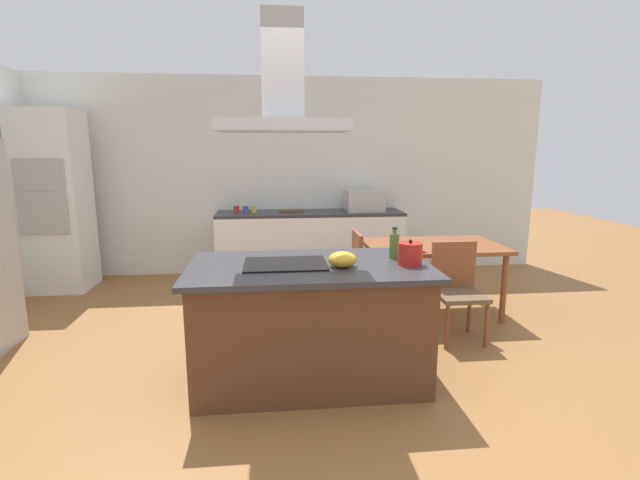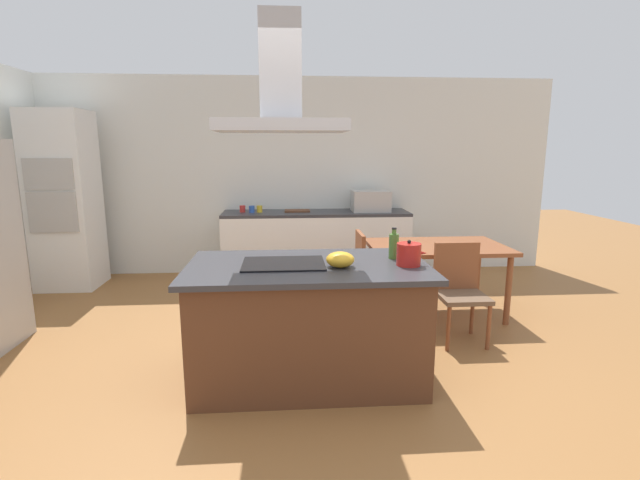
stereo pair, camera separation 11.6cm
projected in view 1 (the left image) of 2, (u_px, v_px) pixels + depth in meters
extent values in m
plane|color=#936033|center=(298.00, 311.00, 5.04)|extent=(16.00, 16.00, 0.00)
cube|color=silver|center=(290.00, 177.00, 6.48)|extent=(7.20, 0.10, 2.70)
cube|color=#59331E|center=(310.00, 324.00, 3.49)|extent=(1.67, 0.92, 0.86)
cube|color=#333338|center=(310.00, 267.00, 3.40)|extent=(1.77, 1.02, 0.04)
cube|color=black|center=(285.00, 264.00, 3.38)|extent=(0.60, 0.44, 0.01)
cylinder|color=#B21E19|center=(410.00, 254.00, 3.37)|extent=(0.18, 0.18, 0.16)
sphere|color=black|center=(411.00, 241.00, 3.35)|extent=(0.03, 0.03, 0.03)
cone|color=#B21E19|center=(424.00, 252.00, 3.38)|extent=(0.06, 0.03, 0.04)
cylinder|color=#47722D|center=(394.00, 246.00, 3.57)|extent=(0.08, 0.08, 0.19)
cylinder|color=#47722D|center=(395.00, 231.00, 3.55)|extent=(0.03, 0.03, 0.04)
cylinder|color=black|center=(395.00, 228.00, 3.54)|extent=(0.04, 0.04, 0.01)
ellipsoid|color=gold|center=(342.00, 259.00, 3.31)|extent=(0.20, 0.20, 0.11)
cube|color=white|center=(310.00, 246.00, 6.32)|extent=(2.51, 0.62, 0.86)
cube|color=#333338|center=(310.00, 213.00, 6.24)|extent=(2.51, 0.62, 0.04)
cube|color=#B2AFAA|center=(365.00, 201.00, 6.28)|extent=(0.50, 0.38, 0.28)
cylinder|color=red|center=(236.00, 209.00, 6.15)|extent=(0.08, 0.08, 0.09)
cylinder|color=#2D56B2|center=(246.00, 209.00, 6.12)|extent=(0.08, 0.08, 0.09)
cylinder|color=gold|center=(254.00, 209.00, 6.15)|extent=(0.08, 0.08, 0.09)
cube|color=#59331E|center=(292.00, 211.00, 6.25)|extent=(0.34, 0.24, 0.02)
cube|color=white|center=(55.00, 202.00, 5.64)|extent=(0.70, 0.64, 2.20)
cube|color=#B2AFAA|center=(39.00, 174.00, 5.25)|extent=(0.56, 0.02, 0.36)
cube|color=#B2AFAA|center=(43.00, 213.00, 5.34)|extent=(0.56, 0.02, 0.48)
cube|color=brown|center=(433.00, 246.00, 4.85)|extent=(1.40, 0.90, 0.04)
cylinder|color=brown|center=(383.00, 293.00, 4.50)|extent=(0.06, 0.06, 0.71)
cylinder|color=brown|center=(504.00, 289.00, 4.63)|extent=(0.06, 0.06, 0.71)
cylinder|color=brown|center=(367.00, 273.00, 5.22)|extent=(0.06, 0.06, 0.71)
cylinder|color=brown|center=(472.00, 270.00, 5.35)|extent=(0.06, 0.06, 0.71)
cube|color=brown|center=(339.00, 276.00, 4.81)|extent=(0.42, 0.42, 0.04)
cube|color=brown|center=(357.00, 253.00, 4.78)|extent=(0.04, 0.42, 0.44)
cylinder|color=brown|center=(324.00, 303.00, 4.66)|extent=(0.04, 0.04, 0.41)
cylinder|color=brown|center=(320.00, 292.00, 5.01)|extent=(0.04, 0.04, 0.41)
cylinder|color=brown|center=(359.00, 302.00, 4.69)|extent=(0.04, 0.04, 0.41)
cylinder|color=brown|center=(353.00, 291.00, 5.04)|extent=(0.04, 0.04, 0.41)
cube|color=brown|center=(460.00, 295.00, 4.18)|extent=(0.42, 0.42, 0.04)
cube|color=brown|center=(453.00, 265.00, 4.32)|extent=(0.42, 0.04, 0.44)
cylinder|color=brown|center=(486.00, 325.00, 4.07)|extent=(0.04, 0.04, 0.41)
cylinder|color=brown|center=(447.00, 327.00, 4.03)|extent=(0.04, 0.04, 0.41)
cylinder|color=brown|center=(469.00, 311.00, 4.42)|extent=(0.04, 0.04, 0.41)
cylinder|color=brown|center=(433.00, 313.00, 4.38)|extent=(0.04, 0.04, 0.41)
cube|color=#ADADB2|center=(283.00, 126.00, 3.19)|extent=(0.90, 0.55, 0.08)
cube|color=#ADADB2|center=(282.00, 66.00, 3.11)|extent=(0.28, 0.24, 0.70)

